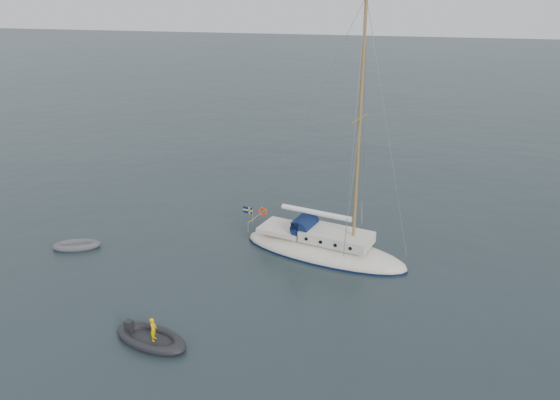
# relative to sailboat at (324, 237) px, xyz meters

# --- Properties ---
(ground) EXTENTS (300.00, 300.00, 0.00)m
(ground) POSITION_rel_sailboat_xyz_m (-2.67, -2.91, -1.09)
(ground) COLOR black
(ground) RESTS_ON ground
(sailboat) EXTENTS (10.09, 3.02, 14.37)m
(sailboat) POSITION_rel_sailboat_xyz_m (0.00, 0.00, 0.00)
(sailboat) COLOR white
(sailboat) RESTS_ON ground
(dinghy) EXTENTS (2.72, 1.23, 0.39)m
(dinghy) POSITION_rel_sailboat_xyz_m (-14.05, -2.63, -0.92)
(dinghy) COLOR #525257
(dinghy) RESTS_ON ground
(rib) EXTENTS (3.53, 1.60, 1.26)m
(rib) POSITION_rel_sailboat_xyz_m (-5.81, -9.83, -0.88)
(rib) COLOR black
(rib) RESTS_ON ground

